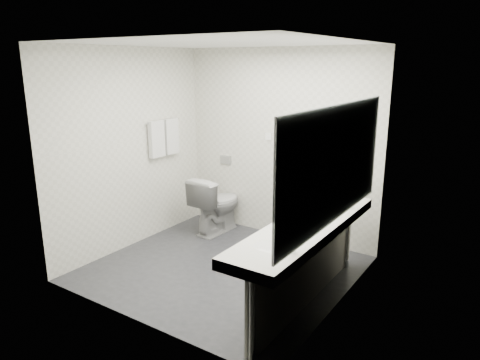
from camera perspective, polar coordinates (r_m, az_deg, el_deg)
The scene contains 30 objects.
floor at distance 5.24m, azimuth -2.32°, elevation -11.29°, with size 2.80×2.80×0.00m, color #292A2F.
ceiling at distance 4.70m, azimuth -2.65°, elevation 17.19°, with size 2.80×2.80×0.00m, color white.
wall_back at distance 5.90m, azimuth 4.98°, elevation 4.49°, with size 2.80×2.80×0.00m, color silver.
wall_front at distance 3.88m, azimuth -13.83°, elevation -1.44°, with size 2.80×2.80×0.00m, color silver.
wall_left at distance 5.74m, azimuth -13.90°, elevation 3.82°, with size 2.60×2.60×0.00m, color silver.
wall_right at distance 4.17m, azimuth 13.28°, elevation -0.24°, with size 2.60×2.60×0.00m, color silver.
vanity_counter at distance 4.23m, azimuth 8.46°, elevation -6.18°, with size 0.55×2.20×0.10m, color white.
vanity_panel at distance 4.40m, azimuth 8.55°, elevation -11.42°, with size 0.03×2.15×0.75m, color #989690.
vanity_post_near at distance 3.58m, azimuth 1.52°, elevation -17.86°, with size 0.06×0.06×0.75m, color silver.
vanity_post_far at distance 5.27m, azimuth 13.71°, elevation -7.09°, with size 0.06×0.06×0.75m, color silver.
mirror at distance 3.95m, azimuth 12.23°, elevation 1.96°, with size 0.02×2.20×1.05m, color #B2BCC6.
basin_near at distance 3.68m, azimuth 4.10°, elevation -8.77°, with size 0.40×0.31×0.05m, color white.
basin_far at distance 4.79m, azimuth 11.81°, elevation -3.38°, with size 0.40×0.31×0.05m, color white.
faucet_near at distance 3.57m, azimuth 6.88°, elevation -8.10°, with size 0.04×0.04×0.15m, color silver.
faucet_far at distance 4.70m, azimuth 14.07°, elevation -2.72°, with size 0.04×0.04×0.15m, color silver.
soap_bottle_a at distance 4.28m, azimuth 10.39°, elevation -4.57°, with size 0.05×0.05×0.11m, color beige.
soap_bottle_c at distance 4.09m, azimuth 9.96°, elevation -5.35°, with size 0.05×0.05×0.12m, color beige.
glass_left at distance 4.43m, azimuth 11.15°, elevation -3.89°, with size 0.06×0.06×0.11m, color silver.
toilet at distance 6.18m, azimuth -3.03°, elevation -3.10°, with size 0.45×0.79×0.80m, color white.
flush_plate at distance 6.39m, azimuth -1.86°, elevation 2.60°, with size 0.18×0.02×0.12m, color #B2B5BA.
pedal_bin at distance 5.87m, azimuth 5.63°, elevation -6.79°, with size 0.21×0.21×0.29m, color #B2B5BA.
bin_lid at distance 5.82m, azimuth 5.67°, elevation -5.37°, with size 0.21×0.21×0.01m, color #B2B5BA.
towel_rail at distance 6.04m, azimuth -9.90°, elevation 7.45°, with size 0.02×0.02×0.62m, color silver.
towel_near at distance 5.96m, azimuth -10.66°, elevation 5.19°, with size 0.07×0.24×0.48m, color silver.
towel_far at distance 6.16m, azimuth -8.85°, elevation 5.58°, with size 0.07×0.24×0.48m, color silver.
dryer_cradle at distance 5.72m, azimuth 7.10°, elevation 6.64°, with size 0.10×0.04×0.14m, color gray.
dryer_barrel at distance 5.65m, azimuth 6.79°, elevation 6.86°, with size 0.08×0.08×0.14m, color gray.
dryer_cord at distance 5.74m, azimuth 6.96°, elevation 4.16°, with size 0.02×0.02×0.35m, color black.
switch_plate_a at distance 5.94m, azimuth 3.67°, elevation 5.58°, with size 0.09×0.02×0.09m, color white.
switch_plate_b at distance 5.63m, azimuth 9.87°, elevation 4.87°, with size 0.09×0.02×0.09m, color white.
Camera 1 is at (2.77, -3.80, 2.31)m, focal length 33.20 mm.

